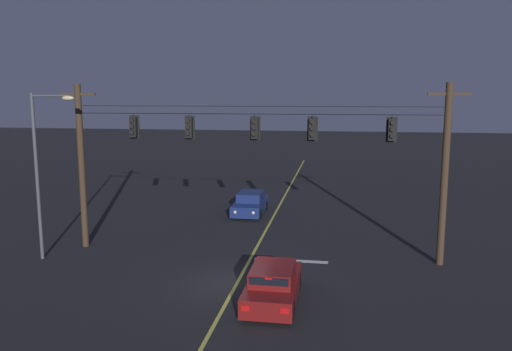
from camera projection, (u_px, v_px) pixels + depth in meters
ground_plane at (236, 284)px, 20.33m from camera, size 180.00×180.00×0.00m
lane_centre_stripe at (270, 224)px, 29.97m from camera, size 0.14×60.00×0.01m
stop_bar_paint at (291, 261)px, 23.23m from camera, size 3.40×0.36×0.01m
signal_span_assembly at (253, 168)px, 23.46m from camera, size 18.94×0.32×8.10m
traffic_light_leftmost at (133, 127)px, 24.08m from camera, size 0.48×0.41×1.22m
traffic_light_left_inner at (189, 128)px, 23.64m from camera, size 0.48×0.41×1.22m
traffic_light_centre at (255, 128)px, 23.14m from camera, size 0.48×0.41×1.22m
traffic_light_right_inner at (312, 129)px, 22.71m from camera, size 0.48×0.41×1.22m
traffic_light_rightmost at (392, 130)px, 22.16m from camera, size 0.48×0.41×1.22m
car_waiting_near_lane at (273, 285)px, 18.54m from camera, size 1.80×4.33×1.39m
car_oncoming_lead at (250, 204)px, 32.45m from camera, size 1.80×4.42×1.39m
street_lamp_corner at (42, 161)px, 22.76m from camera, size 2.11×0.30×7.64m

